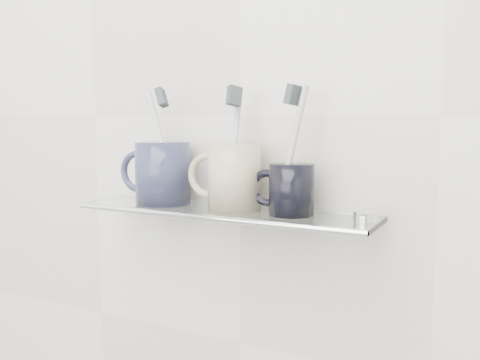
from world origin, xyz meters
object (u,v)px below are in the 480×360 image
Objects in this scene: shelf_glass at (223,212)px; mug_right at (292,190)px; mug_center at (234,177)px; mug_left at (163,173)px.

mug_right reaches higher than shelf_glass.
shelf_glass is at bearing -179.87° from mug_center.
shelf_glass is at bearing 157.67° from mug_right.
mug_right is at bearing 23.30° from mug_left.
mug_center is 1.37× the size of mug_right.
mug_center is 0.10m from mug_right.
mug_center reaches higher than shelf_glass.
shelf_glass is 0.06m from mug_center.
mug_center is at bearing 23.30° from mug_left.
mug_left is 0.14m from mug_center.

